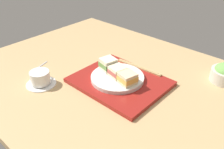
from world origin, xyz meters
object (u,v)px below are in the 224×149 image
(sandwich_plate, at_px, (117,78))
(sandwich_middle, at_px, (117,71))
(sandwich_far, at_px, (108,64))
(teaspoon, at_px, (37,68))
(sandwich_near, at_px, (127,78))
(coffee_cup, at_px, (40,78))
(chopsticks_pair, at_px, (139,67))

(sandwich_plate, bearing_deg, sandwich_middle, 36.88)
(sandwich_plate, distance_m, sandwich_far, 0.07)
(sandwich_plate, bearing_deg, teaspoon, 25.14)
(sandwich_near, bearing_deg, sandwich_middle, -12.18)
(sandwich_near, bearing_deg, teaspoon, 20.02)
(sandwich_near, height_order, coffee_cup, sandwich_near)
(teaspoon, bearing_deg, sandwich_middle, -154.86)
(chopsticks_pair, bearing_deg, teaspoon, 39.88)
(chopsticks_pair, relative_size, coffee_cup, 1.83)
(chopsticks_pair, bearing_deg, sandwich_far, 59.30)
(chopsticks_pair, distance_m, coffee_cup, 0.44)
(sandwich_far, xyz_separation_m, chopsticks_pair, (-0.07, -0.12, -0.04))
(sandwich_far, bearing_deg, coffee_cup, 55.37)
(sandwich_near, relative_size, sandwich_far, 1.01)
(sandwich_middle, bearing_deg, sandwich_far, -12.18)
(sandwich_plate, xyz_separation_m, sandwich_near, (-0.06, 0.01, 0.03))
(sandwich_plate, distance_m, sandwich_middle, 0.03)
(sandwich_near, distance_m, coffee_cup, 0.36)
(sandwich_near, relative_size, sandwich_middle, 1.02)
(coffee_cup, relative_size, teaspoon, 1.19)
(chopsticks_pair, xyz_separation_m, teaspoon, (0.37, 0.31, -0.02))
(sandwich_far, bearing_deg, sandwich_middle, 167.82)
(chopsticks_pair, relative_size, teaspoon, 2.19)
(sandwich_near, xyz_separation_m, coffee_cup, (0.29, 0.21, -0.03))
(sandwich_near, height_order, chopsticks_pair, sandwich_near)
(sandwich_near, height_order, sandwich_middle, sandwich_near)
(sandwich_middle, distance_m, coffee_cup, 0.32)
(coffee_cup, bearing_deg, sandwich_plate, -135.54)
(sandwich_middle, distance_m, chopsticks_pair, 0.14)
(sandwich_plate, distance_m, sandwich_near, 0.07)
(sandwich_plate, relative_size, teaspoon, 2.15)
(sandwich_far, relative_size, coffee_cup, 0.60)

